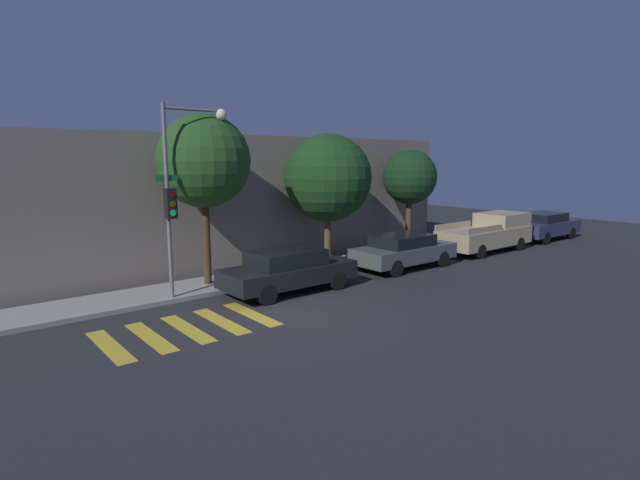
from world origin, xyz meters
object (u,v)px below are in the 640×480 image
sedan_near_corner (288,270)px  sedan_middle (404,250)px  tree_near_corner (204,161)px  tree_far_end (410,178)px  sedan_far_end (544,225)px  pickup_truck (488,233)px  traffic_light_pole (181,180)px  tree_midblock (328,178)px

sedan_near_corner → sedan_middle: sedan_near_corner is taller
tree_near_corner → tree_far_end: 10.29m
sedan_far_end → sedan_middle: bearing=180.0°
sedan_middle → tree_near_corner: size_ratio=0.77×
pickup_truck → sedan_far_end: bearing=-0.0°
traffic_light_pole → sedan_far_end: (20.02, -1.27, -2.96)m
pickup_truck → tree_far_end: 4.68m
sedan_near_corner → sedan_middle: bearing=0.0°
sedan_far_end → tree_near_corner: (-18.81, 2.19, 3.50)m
traffic_light_pole → sedan_near_corner: bearing=-23.0°
sedan_near_corner → tree_near_corner: (-1.80, 2.19, 3.53)m
sedan_middle → pickup_truck: size_ratio=0.86×
pickup_truck → tree_midblock: (-8.13, 2.19, 2.72)m
traffic_light_pole → sedan_far_end: traffic_light_pole is taller
tree_midblock → tree_far_end: size_ratio=1.12×
pickup_truck → tree_far_end: bearing=145.7°
traffic_light_pole → sedan_near_corner: 4.42m
traffic_light_pole → pickup_truck: (14.67, -1.27, -2.85)m
pickup_truck → tree_near_corner: bearing=170.8°
sedan_near_corner → tree_far_end: bearing=14.5°
pickup_truck → tree_far_end: size_ratio=1.10×
traffic_light_pole → sedan_near_corner: (3.00, -1.27, -2.99)m
sedan_far_end → sedan_near_corner: bearing=180.0°
sedan_far_end → tree_near_corner: size_ratio=0.79×
sedan_near_corner → pickup_truck: (11.67, 0.00, 0.13)m
traffic_light_pole → tree_far_end: bearing=4.6°
sedan_far_end → tree_far_end: bearing=165.6°
sedan_middle → pickup_truck: pickup_truck is taller
sedan_middle → tree_midblock: size_ratio=0.84×
sedan_near_corner → sedan_far_end: bearing=0.0°
tree_far_end → sedan_far_end: bearing=-14.4°
sedan_far_end → tree_far_end: (-8.55, 2.19, 2.71)m
sedan_near_corner → tree_far_end: tree_far_end is taller
traffic_light_pole → sedan_middle: (8.68, -1.27, -3.00)m
tree_near_corner → pickup_truck: bearing=-9.2°
sedan_middle → pickup_truck: bearing=0.0°
pickup_truck → tree_near_corner: (-13.47, 2.19, 3.39)m
sedan_near_corner → sedan_far_end: (17.02, 0.00, 0.03)m
pickup_truck → tree_near_corner: size_ratio=0.90×
tree_midblock → tree_near_corner: bearing=180.0°
sedan_near_corner → pickup_truck: 11.67m
sedan_middle → tree_far_end: size_ratio=0.94×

